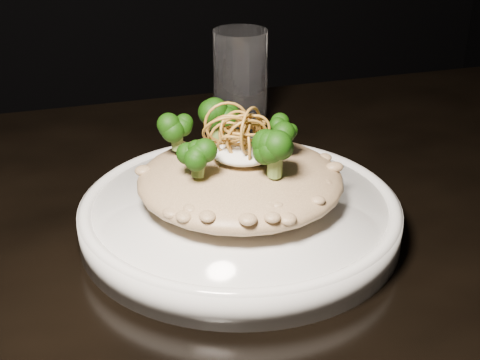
# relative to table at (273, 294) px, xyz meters

# --- Properties ---
(table) EXTENTS (1.10, 0.80, 0.75)m
(table) POSITION_rel_table_xyz_m (0.00, 0.00, 0.00)
(table) COLOR black
(table) RESTS_ON ground
(plate) EXTENTS (0.30, 0.30, 0.03)m
(plate) POSITION_rel_table_xyz_m (-0.04, -0.00, 0.10)
(plate) COLOR silver
(plate) RESTS_ON table
(risotto) EXTENTS (0.19, 0.19, 0.04)m
(risotto) POSITION_rel_table_xyz_m (-0.03, 0.00, 0.14)
(risotto) COLOR brown
(risotto) RESTS_ON plate
(broccoli) EXTENTS (0.15, 0.15, 0.06)m
(broccoli) POSITION_rel_table_xyz_m (-0.04, 0.00, 0.18)
(broccoli) COLOR black
(broccoli) RESTS_ON risotto
(cheese) EXTENTS (0.06, 0.06, 0.02)m
(cheese) POSITION_rel_table_xyz_m (-0.03, 0.00, 0.17)
(cheese) COLOR white
(cheese) RESTS_ON risotto
(shallots) EXTENTS (0.06, 0.06, 0.04)m
(shallots) POSITION_rel_table_xyz_m (-0.04, -0.00, 0.19)
(shallots) COLOR brown
(shallots) RESTS_ON cheese
(drinking_glass) EXTENTS (0.08, 0.08, 0.12)m
(drinking_glass) POSITION_rel_table_xyz_m (0.05, 0.27, 0.15)
(drinking_glass) COLOR white
(drinking_glass) RESTS_ON table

